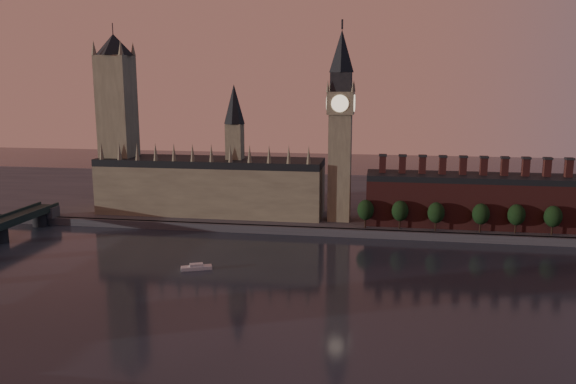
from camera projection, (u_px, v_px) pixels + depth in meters
name	position (u px, v px, depth m)	size (l,w,h in m)	color
ground	(290.00, 298.00, 206.71)	(900.00, 900.00, 0.00)	black
north_bank	(331.00, 199.00, 378.98)	(900.00, 182.00, 4.00)	#4E4E53
palace_of_westminster	(211.00, 183.00, 324.30)	(130.00, 30.30, 74.00)	gray
victoria_tower	(118.00, 117.00, 326.20)	(24.00, 24.00, 108.00)	gray
big_ben	(340.00, 124.00, 301.20)	(15.00, 15.00, 107.00)	gray
chimney_block	(471.00, 199.00, 297.39)	(110.00, 25.00, 37.00)	#582421
embankment_tree_0	(366.00, 210.00, 291.91)	(8.60, 8.60, 14.88)	black
embankment_tree_1	(400.00, 211.00, 289.72)	(8.60, 8.60, 14.88)	black
embankment_tree_2	(436.00, 213.00, 285.59)	(8.60, 8.60, 14.88)	black
embankment_tree_3	(481.00, 214.00, 282.70)	(8.60, 8.60, 14.88)	black
embankment_tree_4	(516.00, 215.00, 280.93)	(8.60, 8.60, 14.88)	black
embankment_tree_5	(553.00, 217.00, 277.26)	(8.60, 8.60, 14.88)	black
river_boat	(196.00, 267.00, 238.98)	(13.46, 8.34, 2.60)	silver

